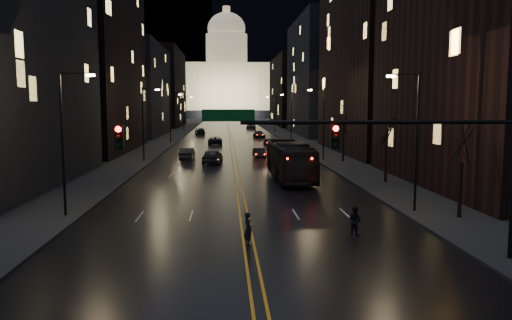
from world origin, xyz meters
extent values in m
plane|color=black|center=(0.00, 0.00, 0.00)|extent=(900.00, 900.00, 0.00)
cube|color=black|center=(0.00, 130.00, 0.01)|extent=(20.00, 320.00, 0.02)
cube|color=black|center=(-14.00, 130.00, 0.08)|extent=(8.00, 320.00, 0.16)
cube|color=black|center=(14.00, 130.00, 0.08)|extent=(8.00, 320.00, 0.16)
cube|color=orange|center=(0.00, 130.00, 0.03)|extent=(0.62, 320.00, 0.01)
cube|color=black|center=(-21.00, 54.00, 14.00)|extent=(12.00, 30.00, 28.00)
cube|color=black|center=(-21.00, 92.00, 10.00)|extent=(12.00, 34.00, 20.00)
cube|color=black|center=(-21.00, 140.00, 12.00)|extent=(12.00, 40.00, 24.00)
cube|color=black|center=(21.00, 20.00, 12.00)|extent=(12.00, 26.00, 24.00)
cube|color=black|center=(21.00, 50.00, 19.00)|extent=(12.00, 30.00, 38.00)
cube|color=black|center=(21.00, 92.00, 13.00)|extent=(12.00, 34.00, 26.00)
cube|color=black|center=(21.00, 140.00, 11.00)|extent=(12.00, 40.00, 22.00)
cube|color=black|center=(40.00, 380.00, 65.00)|extent=(520.00, 60.00, 130.00)
cube|color=black|center=(0.00, 250.00, 2.00)|extent=(90.00, 50.00, 4.00)
cube|color=#DAC47E|center=(0.00, 250.00, 16.00)|extent=(80.00, 36.00, 24.00)
cylinder|color=beige|center=(0.00, 250.00, 36.00)|extent=(22.00, 22.00, 16.00)
ellipsoid|color=beige|center=(0.00, 250.00, 47.00)|extent=(20.00, 20.00, 17.00)
cylinder|color=#DAC47E|center=(0.00, 250.00, 55.50)|extent=(4.00, 4.00, 6.00)
cylinder|color=black|center=(5.50, 0.00, 6.20)|extent=(12.00, 0.18, 0.18)
cube|color=black|center=(-5.50, 0.00, 5.60)|extent=(0.35, 0.30, 1.00)
cube|color=black|center=(3.50, 0.00, 5.60)|extent=(0.35, 0.30, 1.00)
sphere|color=#FF0705|center=(-5.50, -0.18, 5.95)|extent=(0.24, 0.24, 0.24)
sphere|color=#FF0705|center=(3.50, -0.18, 5.95)|extent=(0.24, 0.24, 0.24)
cube|color=#053F14|center=(-1.00, 0.00, 6.50)|extent=(2.20, 0.06, 0.50)
cylinder|color=black|center=(11.00, 10.00, 4.50)|extent=(0.16, 0.16, 9.00)
cylinder|color=black|center=(10.10, 10.00, 8.80)|extent=(1.80, 0.10, 0.10)
cube|color=#FFE499|center=(9.20, 10.00, 8.70)|extent=(0.50, 0.25, 0.15)
cylinder|color=black|center=(-11.00, 10.00, 4.50)|extent=(0.16, 0.16, 9.00)
cylinder|color=black|center=(-10.10, 10.00, 8.80)|extent=(1.80, 0.10, 0.10)
cube|color=#FFE499|center=(-9.20, 10.00, 8.70)|extent=(0.50, 0.25, 0.15)
cylinder|color=black|center=(11.00, 40.00, 4.50)|extent=(0.16, 0.16, 9.00)
cylinder|color=black|center=(10.10, 40.00, 8.80)|extent=(1.80, 0.10, 0.10)
cube|color=#FFE499|center=(9.20, 40.00, 8.70)|extent=(0.50, 0.25, 0.15)
cylinder|color=black|center=(-11.00, 40.00, 4.50)|extent=(0.16, 0.16, 9.00)
cylinder|color=black|center=(-10.10, 40.00, 8.80)|extent=(1.80, 0.10, 0.10)
cube|color=#FFE499|center=(-9.20, 40.00, 8.70)|extent=(0.50, 0.25, 0.15)
cylinder|color=black|center=(11.00, 70.00, 4.50)|extent=(0.16, 0.16, 9.00)
cylinder|color=black|center=(10.10, 70.00, 8.80)|extent=(1.80, 0.10, 0.10)
cube|color=#FFE499|center=(9.20, 70.00, 8.70)|extent=(0.50, 0.25, 0.15)
cylinder|color=black|center=(-11.00, 70.00, 4.50)|extent=(0.16, 0.16, 9.00)
cylinder|color=black|center=(-10.10, 70.00, 8.80)|extent=(1.80, 0.10, 0.10)
cube|color=#FFE499|center=(-9.20, 70.00, 8.70)|extent=(0.50, 0.25, 0.15)
cylinder|color=black|center=(11.00, 100.00, 4.50)|extent=(0.16, 0.16, 9.00)
cylinder|color=black|center=(10.10, 100.00, 8.80)|extent=(1.80, 0.10, 0.10)
cube|color=#FFE499|center=(9.20, 100.00, 8.70)|extent=(0.50, 0.25, 0.15)
cylinder|color=black|center=(-11.00, 100.00, 4.50)|extent=(0.16, 0.16, 9.00)
cylinder|color=black|center=(-10.10, 100.00, 8.80)|extent=(1.80, 0.10, 0.10)
cube|color=#FFE499|center=(-9.20, 100.00, 8.70)|extent=(0.50, 0.25, 0.15)
cylinder|color=black|center=(13.00, 8.00, 1.75)|extent=(0.24, 0.24, 3.50)
cylinder|color=black|center=(13.00, 22.00, 1.75)|extent=(0.24, 0.24, 3.50)
cylinder|color=black|center=(13.00, 38.00, 1.75)|extent=(0.24, 0.24, 3.50)
imported|color=black|center=(4.86, 24.88, 1.76)|extent=(3.29, 12.68, 3.51)
imported|color=black|center=(-2.64, 37.99, 0.86)|extent=(2.62, 5.24, 1.72)
imported|color=black|center=(-5.94, 42.21, 0.77)|extent=(1.76, 4.73, 1.54)
imported|color=black|center=(-2.84, 65.84, 0.72)|extent=(2.41, 5.21, 1.45)
imported|color=black|center=(-6.94, 94.88, 0.79)|extent=(2.76, 5.66, 1.59)
imported|color=black|center=(3.25, 43.08, 0.67)|extent=(1.61, 4.11, 1.33)
imported|color=black|center=(6.29, 62.18, 0.69)|extent=(1.96, 4.16, 1.38)
imported|color=black|center=(5.92, 82.44, 0.72)|extent=(2.54, 5.16, 1.44)
imported|color=black|center=(6.18, 119.19, 0.78)|extent=(3.00, 5.80, 1.56)
imported|color=black|center=(-0.04, 3.18, 0.84)|extent=(0.60, 0.72, 1.68)
imported|color=black|center=(5.75, 4.89, 0.77)|extent=(0.79, 0.85, 1.55)
camera|label=1|loc=(-1.14, -20.84, 6.95)|focal=35.00mm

